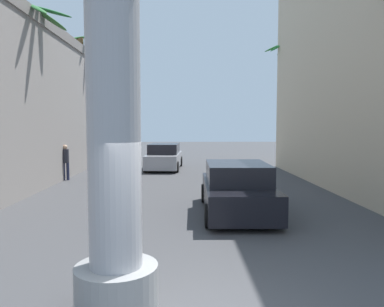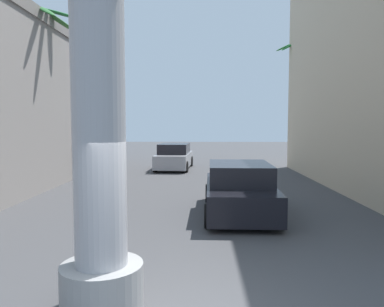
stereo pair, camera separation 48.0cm
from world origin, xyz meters
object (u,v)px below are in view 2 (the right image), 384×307
at_px(car_lead, 239,190).
at_px(pedestrian_far_left, 75,159).
at_px(palm_tree_far_left, 95,93).
at_px(car_far, 174,157).
at_px(palm_tree_mid_left, 37,76).
at_px(palm_tree_far_right, 301,89).

bearing_deg(car_lead, pedestrian_far_left, 136.65).
bearing_deg(palm_tree_far_left, pedestrian_far_left, -86.22).
bearing_deg(car_lead, palm_tree_far_left, 123.10).
bearing_deg(car_far, palm_tree_mid_left, -123.86).
bearing_deg(car_far, palm_tree_far_left, 175.34).
distance_m(car_far, palm_tree_far_left, 6.35).
bearing_deg(palm_tree_far_right, pedestrian_far_left, -155.26).
bearing_deg(pedestrian_far_left, palm_tree_far_right, 24.74).
bearing_deg(car_lead, car_far, 103.85).
bearing_deg(car_far, pedestrian_far_left, -135.74).
relative_size(car_lead, palm_tree_far_left, 0.57).
relative_size(car_lead, palm_tree_mid_left, 0.61).
relative_size(palm_tree_mid_left, palm_tree_far_left, 0.93).
relative_size(palm_tree_far_right, palm_tree_mid_left, 1.07).
bearing_deg(palm_tree_far_left, palm_tree_far_right, 4.04).
distance_m(car_far, pedestrian_far_left, 6.44).
height_order(car_far, palm_tree_far_right, palm_tree_far_right).
bearing_deg(car_far, car_lead, -76.15).
bearing_deg(pedestrian_far_left, car_far, 44.26).
distance_m(palm_tree_far_right, palm_tree_far_left, 12.96).
distance_m(car_lead, car_far, 11.87).
distance_m(palm_tree_mid_left, pedestrian_far_left, 4.81).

